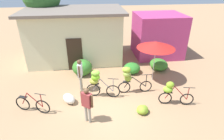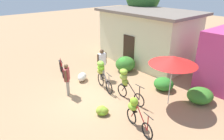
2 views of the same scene
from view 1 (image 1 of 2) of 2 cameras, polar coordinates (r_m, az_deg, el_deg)
The scene contains 16 objects.
ground_plane at distance 8.37m, azimuth -1.68°, elevation -11.82°, with size 60.00×60.00×0.00m, color #A27C57.
building_low at distance 12.77m, azimuth -11.16°, elevation 10.53°, with size 6.32×3.92×3.36m.
shop_pink at distance 13.75m, azimuth 13.86°, elevation 10.39°, with size 3.20×2.80×2.90m, color #B33773.
hedge_bush_front_left at distance 10.97m, azimuth -9.12°, elevation 0.83°, with size 1.15×1.19×0.90m, color #367528.
hedge_bush_front_right at distance 10.86m, azimuth -9.07°, elevation 0.50°, with size 0.90×0.88×0.89m, color #398D2D.
hedge_bush_mid at distance 11.12m, azimuth 6.15°, elevation 0.58°, with size 0.97×0.96×0.61m, color #2D7F2A.
hedge_bush_by_door at distance 11.86m, azimuth 14.16°, elevation 1.69°, with size 1.08×1.27×0.63m, color #387B28.
market_umbrella at distance 9.85m, azimuth 13.40°, elevation 7.55°, with size 1.98×1.98×2.25m.
bicycle_leftmost at distance 8.68m, azimuth -23.22°, elevation -9.75°, with size 1.54×0.60×0.98m.
bicycle_near_pile at distance 8.67m, azimuth -4.43°, elevation -3.52°, with size 1.59×0.49×1.43m.
bicycle_center_loaded at distance 8.97m, azimuth 5.42°, elevation -2.32°, with size 1.70×0.39×1.43m.
bicycle_by_shop at distance 8.65m, azimuth 17.86°, elevation -6.32°, with size 1.53×0.48×1.18m.
banana_pile_on_ground at distance 8.16m, azimuth 9.39°, elevation -11.99°, with size 0.60×0.59×0.36m.
produce_sack at distance 8.81m, azimuth -13.09°, elevation -8.56°, with size 0.70×0.44×0.44m, color silver.
person_vendor at distance 7.23m, azimuth -7.71°, elevation -9.76°, with size 0.47×0.41×1.57m.
person_bystander at distance 9.15m, azimuth -9.77°, elevation -0.64°, with size 0.24×0.58×1.71m.
Camera 1 is at (-0.55, -6.47, 5.29)m, focal length 29.75 mm.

